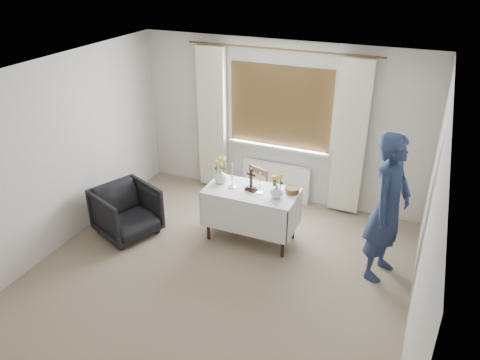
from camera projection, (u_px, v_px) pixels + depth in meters
name	position (u px, v px, depth m)	size (l,w,h in m)	color
ground	(210.00, 286.00, 5.64)	(5.00, 5.00, 0.00)	gray
altar_table	(251.00, 215.00, 6.39)	(1.24, 0.64, 0.76)	white
wooden_chair	(250.00, 197.00, 6.78)	(0.39, 0.39, 0.84)	brown
armchair	(127.00, 211.00, 6.53)	(0.76, 0.78, 0.71)	black
person	(388.00, 208.00, 5.47)	(0.68, 0.45, 1.86)	navy
radiator	(276.00, 181.00, 7.50)	(1.10, 0.10, 0.60)	white
wooden_cross	(251.00, 180.00, 6.16)	(0.15, 0.11, 0.32)	black
candlestick_left	(232.00, 176.00, 6.22)	(0.10, 0.10, 0.36)	silver
candlestick_right	(260.00, 183.00, 6.09)	(0.09, 0.09, 0.30)	silver
flower_vase_left	(221.00, 176.00, 6.39)	(0.19, 0.19, 0.20)	silver
flower_vase_right	(277.00, 191.00, 6.01)	(0.17, 0.17, 0.18)	silver
wicker_basket	(292.00, 190.00, 6.15)	(0.19, 0.19, 0.07)	brown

